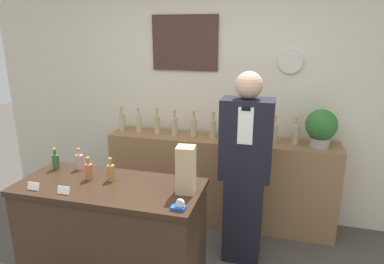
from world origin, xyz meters
TOP-DOWN VIEW (x-y plane):
  - back_wall at (-0.00, 2.00)m, footprint 5.20×0.09m
  - back_shelf at (0.15, 1.75)m, footprint 2.37×0.39m
  - display_counter at (-0.43, 0.46)m, footprint 1.36×0.59m
  - shopkeeper at (0.47, 1.18)m, footprint 0.43×0.27m
  - potted_plant at (1.11, 1.72)m, footprint 0.29×0.29m
  - paper_bag at (0.14, 0.49)m, footprint 0.13×0.13m
  - tape_dispenser at (0.17, 0.24)m, footprint 0.09×0.06m
  - price_card_left at (-0.90, 0.24)m, footprint 0.09×0.02m
  - price_card_right at (-0.66, 0.24)m, footprint 0.09×0.02m
  - counter_bottle_0 at (-0.98, 0.62)m, footprint 0.06×0.06m
  - counter_bottle_1 at (-0.80, 0.66)m, footprint 0.06×0.06m
  - counter_bottle_2 at (-0.62, 0.51)m, footprint 0.06×0.06m
  - counter_bottle_3 at (-0.45, 0.53)m, footprint 0.06×0.06m
  - shelf_bottle_0 at (-0.96, 1.75)m, footprint 0.07×0.07m
  - shelf_bottle_1 at (-0.75, 1.73)m, footprint 0.07×0.07m
  - shelf_bottle_2 at (-0.54, 1.76)m, footprint 0.07×0.07m
  - shelf_bottle_3 at (-0.34, 1.73)m, footprint 0.07×0.07m
  - shelf_bottle_4 at (-0.13, 1.74)m, footprint 0.07×0.07m
  - shelf_bottle_5 at (0.07, 1.75)m, footprint 0.07×0.07m
  - shelf_bottle_6 at (0.28, 1.73)m, footprint 0.07×0.07m
  - shelf_bottle_7 at (0.48, 1.75)m, footprint 0.07×0.07m
  - shelf_bottle_8 at (0.69, 1.75)m, footprint 0.07×0.07m
  - shelf_bottle_9 at (0.89, 1.76)m, footprint 0.07×0.07m

SIDE VIEW (x-z plane):
  - display_counter at x=-0.43m, z-range 0.00..0.94m
  - back_shelf at x=0.15m, z-range 0.00..0.95m
  - shopkeeper at x=0.47m, z-range 0.00..1.71m
  - tape_dispenser at x=0.17m, z-range 0.93..1.00m
  - price_card_left at x=-0.90m, z-range 0.94..1.00m
  - price_card_right at x=-0.66m, z-range 0.94..1.00m
  - counter_bottle_0 at x=-0.98m, z-range 0.92..1.09m
  - counter_bottle_1 at x=-0.80m, z-range 0.92..1.09m
  - counter_bottle_2 at x=-0.62m, z-range 0.92..1.09m
  - counter_bottle_3 at x=-0.45m, z-range 0.92..1.09m
  - shelf_bottle_0 at x=-0.96m, z-range 0.91..1.19m
  - shelf_bottle_1 at x=-0.75m, z-range 0.91..1.19m
  - shelf_bottle_2 at x=-0.54m, z-range 0.91..1.19m
  - shelf_bottle_3 at x=-0.34m, z-range 0.91..1.19m
  - shelf_bottle_4 at x=-0.13m, z-range 0.91..1.19m
  - shelf_bottle_5 at x=0.07m, z-range 0.91..1.19m
  - shelf_bottle_6 at x=0.28m, z-range 0.91..1.19m
  - shelf_bottle_7 at x=0.48m, z-range 0.91..1.19m
  - shelf_bottle_8 at x=0.69m, z-range 0.91..1.19m
  - shelf_bottle_9 at x=0.89m, z-range 0.91..1.19m
  - paper_bag at x=0.14m, z-range 0.94..1.27m
  - potted_plant at x=1.11m, z-range 0.96..1.33m
  - back_wall at x=0.00m, z-range 0.01..2.71m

